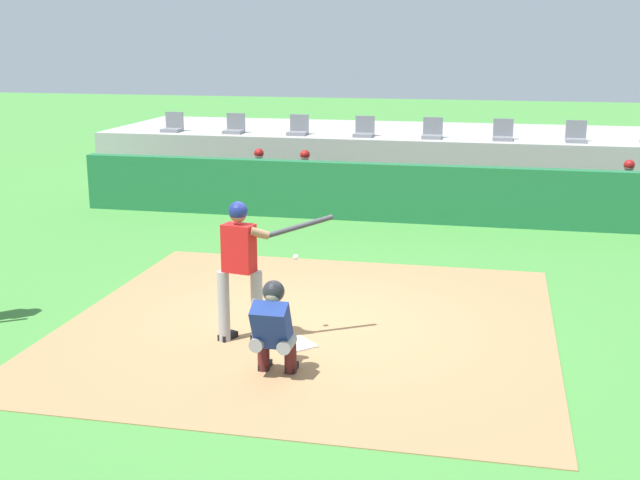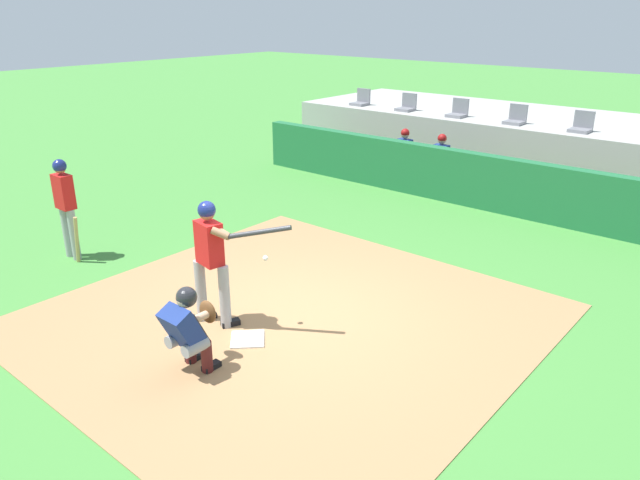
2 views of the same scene
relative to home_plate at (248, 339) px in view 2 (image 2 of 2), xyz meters
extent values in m
plane|color=#428438|center=(0.00, 0.80, -0.02)|extent=(80.00, 80.00, 0.00)
cube|color=#9E754C|center=(0.00, 0.80, -0.02)|extent=(6.40, 6.40, 0.01)
cube|color=white|center=(0.00, 0.00, 0.00)|extent=(0.62, 0.62, 0.02)
cylinder|color=#99999E|center=(-0.90, -0.01, 0.44)|extent=(0.15, 0.15, 0.92)
cylinder|color=#99999E|center=(-0.50, 0.07, 0.44)|extent=(0.15, 0.15, 0.92)
cube|color=red|center=(-0.70, 0.03, 1.20)|extent=(0.42, 0.30, 0.60)
sphere|color=#996B4C|center=(-0.70, 0.03, 1.63)|extent=(0.21, 0.21, 0.21)
sphere|color=navy|center=(-0.70, 0.03, 1.66)|extent=(0.24, 0.24, 0.24)
cylinder|color=#996B4C|center=(-0.61, 0.08, 1.41)|extent=(0.57, 0.15, 0.18)
cylinder|color=#996B4C|center=(-0.43, 0.00, 1.41)|extent=(0.27, 0.22, 0.17)
cylinder|color=#333338|center=(0.02, 0.27, 1.45)|extent=(0.76, 0.49, 0.24)
cube|color=black|center=(-0.88, 0.04, 0.02)|extent=(0.22, 0.29, 0.09)
cube|color=black|center=(-0.47, 0.12, 0.02)|extent=(0.22, 0.29, 0.09)
cylinder|color=gray|center=(-0.16, -0.97, 0.40)|extent=(0.16, 0.32, 0.16)
cylinder|color=#4C1919|center=(-0.16, -0.82, 0.19)|extent=(0.14, 0.14, 0.42)
cube|color=black|center=(-0.16, -0.76, 0.02)|extent=(0.11, 0.24, 0.08)
cylinder|color=gray|center=(0.16, -0.97, 0.40)|extent=(0.16, 0.32, 0.16)
cylinder|color=#4C1919|center=(0.16, -0.82, 0.19)|extent=(0.14, 0.14, 0.42)
cube|color=black|center=(0.16, -0.76, 0.02)|extent=(0.11, 0.24, 0.08)
cube|color=navy|center=(0.00, -1.02, 0.62)|extent=(0.40, 0.44, 0.57)
cube|color=#2D2D33|center=(0.00, -0.90, 0.62)|extent=(0.38, 0.25, 0.45)
sphere|color=tan|center=(0.00, -0.94, 0.96)|extent=(0.21, 0.21, 0.21)
sphere|color=#232328|center=(0.00, -0.92, 0.98)|extent=(0.25, 0.25, 0.25)
cylinder|color=tan|center=(-0.04, -0.79, 0.62)|extent=(0.10, 0.45, 0.10)
ellipsoid|color=brown|center=(-0.08, -0.57, 0.62)|extent=(0.28, 0.12, 0.30)
sphere|color=white|center=(-0.09, 0.47, 1.00)|extent=(0.07, 0.07, 0.07)
cylinder|color=#99999E|center=(-4.58, -0.01, 0.44)|extent=(0.14, 0.14, 0.92)
cylinder|color=#99999E|center=(-4.34, -0.01, 0.44)|extent=(0.14, 0.14, 0.92)
cube|color=red|center=(-4.46, -0.01, 1.20)|extent=(0.36, 0.22, 0.60)
sphere|color=#996B4C|center=(-4.46, -0.01, 1.62)|extent=(0.20, 0.20, 0.20)
sphere|color=navy|center=(-4.46, -0.01, 1.65)|extent=(0.23, 0.23, 0.23)
cylinder|color=tan|center=(-4.16, -0.06, 0.40)|extent=(0.18, 0.06, 0.85)
cube|color=#1E6638|center=(0.00, 7.30, 0.58)|extent=(13.00, 0.30, 1.20)
cube|color=olive|center=(0.00, 8.30, 0.20)|extent=(11.80, 0.44, 0.45)
cylinder|color=#939399|center=(-3.01, 8.05, 0.47)|extent=(0.15, 0.40, 0.15)
cylinder|color=#939399|center=(-3.01, 7.85, 0.20)|extent=(0.13, 0.13, 0.45)
cube|color=maroon|center=(-3.01, 7.80, 0.02)|extent=(0.11, 0.24, 0.08)
cylinder|color=#939399|center=(-2.75, 8.05, 0.47)|extent=(0.15, 0.40, 0.15)
cylinder|color=#939399|center=(-2.75, 7.85, 0.20)|extent=(0.13, 0.13, 0.45)
cube|color=maroon|center=(-2.75, 7.80, 0.02)|extent=(0.11, 0.24, 0.08)
cube|color=navy|center=(-2.88, 8.27, 0.74)|extent=(0.36, 0.22, 0.54)
sphere|color=tan|center=(-2.88, 8.27, 1.13)|extent=(0.20, 0.20, 0.20)
sphere|color=maroon|center=(-2.88, 8.27, 1.17)|extent=(0.22, 0.22, 0.22)
cylinder|color=tan|center=(-3.08, 8.13, 0.63)|extent=(0.09, 0.41, 0.22)
cylinder|color=tan|center=(-2.68, 8.13, 0.63)|extent=(0.09, 0.41, 0.22)
cylinder|color=#939399|center=(-1.95, 8.05, 0.47)|extent=(0.15, 0.40, 0.15)
cylinder|color=#939399|center=(-1.95, 7.85, 0.20)|extent=(0.13, 0.13, 0.45)
cube|color=maroon|center=(-1.95, 7.80, 0.02)|extent=(0.11, 0.24, 0.08)
cylinder|color=#939399|center=(-1.69, 8.05, 0.47)|extent=(0.15, 0.40, 0.15)
cylinder|color=#939399|center=(-1.69, 7.85, 0.20)|extent=(0.13, 0.13, 0.45)
cube|color=maroon|center=(-1.69, 7.80, 0.02)|extent=(0.11, 0.24, 0.08)
cube|color=navy|center=(-1.82, 8.27, 0.74)|extent=(0.36, 0.22, 0.54)
sphere|color=tan|center=(-1.82, 8.27, 1.13)|extent=(0.20, 0.20, 0.20)
sphere|color=maroon|center=(-1.82, 8.27, 1.17)|extent=(0.22, 0.22, 0.22)
cylinder|color=tan|center=(-2.02, 8.13, 0.63)|extent=(0.09, 0.41, 0.22)
cylinder|color=tan|center=(-1.62, 8.13, 0.63)|extent=(0.09, 0.41, 0.22)
cube|color=#9E9E99|center=(0.00, 11.70, 0.68)|extent=(15.00, 4.40, 1.40)
cube|color=slate|center=(-5.69, 10.10, 1.42)|extent=(0.46, 0.46, 0.08)
cube|color=slate|center=(-5.69, 10.30, 1.66)|extent=(0.46, 0.06, 0.40)
cube|color=slate|center=(-4.06, 10.10, 1.42)|extent=(0.46, 0.46, 0.08)
cube|color=slate|center=(-4.06, 10.30, 1.66)|extent=(0.46, 0.06, 0.40)
cube|color=slate|center=(-2.44, 10.10, 1.42)|extent=(0.46, 0.46, 0.08)
cube|color=slate|center=(-2.44, 10.30, 1.66)|extent=(0.46, 0.06, 0.40)
cube|color=slate|center=(-0.81, 10.10, 1.42)|extent=(0.46, 0.46, 0.08)
cube|color=slate|center=(-0.81, 10.30, 1.66)|extent=(0.46, 0.06, 0.40)
cube|color=slate|center=(0.81, 10.10, 1.42)|extent=(0.46, 0.46, 0.08)
cube|color=slate|center=(0.81, 10.30, 1.66)|extent=(0.46, 0.06, 0.40)
camera|label=1|loc=(2.36, -9.31, 3.74)|focal=46.17mm
camera|label=2|loc=(5.23, -4.70, 4.13)|focal=33.60mm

